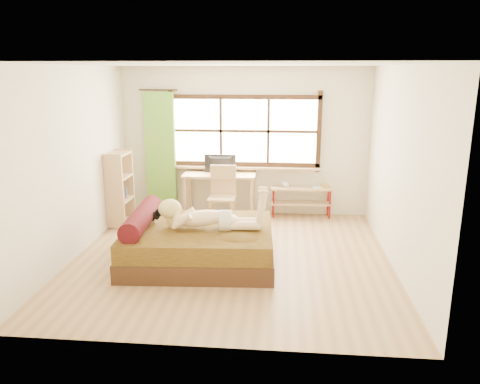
# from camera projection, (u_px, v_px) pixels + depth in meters

# --- Properties ---
(floor) EXTENTS (4.50, 4.50, 0.00)m
(floor) POSITION_uv_depth(u_px,v_px,m) (231.00, 258.00, 6.74)
(floor) COLOR #9E754C
(floor) RESTS_ON ground
(ceiling) EXTENTS (4.50, 4.50, 0.00)m
(ceiling) POSITION_uv_depth(u_px,v_px,m) (230.00, 64.00, 6.06)
(ceiling) COLOR white
(ceiling) RESTS_ON wall_back
(wall_back) EXTENTS (4.50, 0.00, 4.50)m
(wall_back) POSITION_uv_depth(u_px,v_px,m) (245.00, 142.00, 8.57)
(wall_back) COLOR silver
(wall_back) RESTS_ON floor
(wall_front) EXTENTS (4.50, 0.00, 4.50)m
(wall_front) POSITION_uv_depth(u_px,v_px,m) (203.00, 216.00, 4.24)
(wall_front) COLOR silver
(wall_front) RESTS_ON floor
(wall_left) EXTENTS (0.00, 4.50, 4.50)m
(wall_left) POSITION_uv_depth(u_px,v_px,m) (73.00, 163.00, 6.60)
(wall_left) COLOR silver
(wall_left) RESTS_ON floor
(wall_right) EXTENTS (0.00, 4.50, 4.50)m
(wall_right) POSITION_uv_depth(u_px,v_px,m) (399.00, 169.00, 6.20)
(wall_right) COLOR silver
(wall_right) RESTS_ON floor
(window) EXTENTS (2.80, 0.16, 1.46)m
(window) POSITION_uv_depth(u_px,v_px,m) (244.00, 133.00, 8.50)
(window) COLOR #FFEDBF
(window) RESTS_ON wall_back
(curtain) EXTENTS (0.55, 0.10, 2.20)m
(curtain) POSITION_uv_depth(u_px,v_px,m) (161.00, 152.00, 8.64)
(curtain) COLOR #528D26
(curtain) RESTS_ON wall_back
(bed) EXTENTS (2.14, 1.76, 0.78)m
(bed) POSITION_uv_depth(u_px,v_px,m) (196.00, 243.00, 6.56)
(bed) COLOR black
(bed) RESTS_ON floor
(woman) EXTENTS (1.46, 0.49, 0.62)m
(woman) POSITION_uv_depth(u_px,v_px,m) (209.00, 207.00, 6.36)
(woman) COLOR beige
(woman) RESTS_ON bed
(kitten) EXTENTS (0.31, 0.14, 0.25)m
(kitten) POSITION_uv_depth(u_px,v_px,m) (150.00, 215.00, 6.63)
(kitten) COLOR black
(kitten) RESTS_ON bed
(desk) EXTENTS (1.30, 0.60, 0.81)m
(desk) POSITION_uv_depth(u_px,v_px,m) (220.00, 179.00, 8.48)
(desk) COLOR tan
(desk) RESTS_ON floor
(monitor) EXTENTS (0.57, 0.08, 0.33)m
(monitor) POSITION_uv_depth(u_px,v_px,m) (220.00, 164.00, 8.46)
(monitor) COLOR black
(monitor) RESTS_ON desk
(chair) EXTENTS (0.46, 0.46, 1.02)m
(chair) POSITION_uv_depth(u_px,v_px,m) (223.00, 192.00, 8.17)
(chair) COLOR tan
(chair) RESTS_ON floor
(pipe_shelf) EXTENTS (1.12, 0.34, 0.63)m
(pipe_shelf) POSITION_uv_depth(u_px,v_px,m) (302.00, 195.00, 8.54)
(pipe_shelf) COLOR tan
(pipe_shelf) RESTS_ON floor
(cup) EXTENTS (0.14, 0.14, 0.10)m
(cup) POSITION_uv_depth(u_px,v_px,m) (285.00, 184.00, 8.52)
(cup) COLOR gray
(cup) RESTS_ON pipe_shelf
(book) EXTENTS (0.17, 0.23, 0.02)m
(book) POSITION_uv_depth(u_px,v_px,m) (313.00, 187.00, 8.48)
(book) COLOR gray
(book) RESTS_ON pipe_shelf
(bookshelf) EXTENTS (0.33, 0.56, 1.28)m
(bookshelf) POSITION_uv_depth(u_px,v_px,m) (120.00, 188.00, 8.05)
(bookshelf) COLOR tan
(bookshelf) RESTS_ON floor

